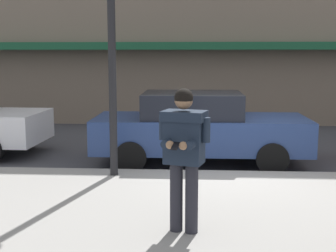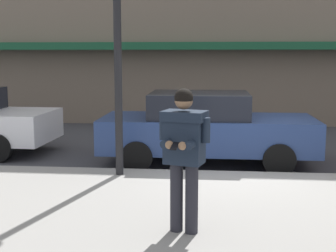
{
  "view_description": "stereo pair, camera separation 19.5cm",
  "coord_description": "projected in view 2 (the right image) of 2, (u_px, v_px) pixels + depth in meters",
  "views": [
    {
      "loc": [
        -0.66,
        -8.98,
        2.35
      ],
      "look_at": [
        -1.0,
        -3.41,
        1.49
      ],
      "focal_mm": 50.0,
      "sensor_mm": 36.0,
      "label": 1
    },
    {
      "loc": [
        -0.47,
        -8.96,
        2.35
      ],
      "look_at": [
        -1.0,
        -3.41,
        1.49
      ],
      "focal_mm": 50.0,
      "sensor_mm": 36.0,
      "label": 2
    }
  ],
  "objects": [
    {
      "name": "man_texting_on_phone",
      "position": [
        184.0,
        145.0,
        5.7
      ],
      "size": [
        0.63,
        0.64,
        1.81
      ],
      "color": "#23232B",
      "rests_on": "sidewalk"
    },
    {
      "name": "ground_plane",
      "position": [
        236.0,
        175.0,
        9.13
      ],
      "size": [
        80.0,
        80.0,
        0.0
      ],
      "primitive_type": "plane",
      "color": "#3D3D42"
    },
    {
      "name": "curb_paint_line",
      "position": [
        287.0,
        176.0,
        9.09
      ],
      "size": [
        28.0,
        0.12,
        0.01
      ],
      "primitive_type": "cube",
      "color": "silver",
      "rests_on": "ground"
    },
    {
      "name": "street_lamp_post",
      "position": [
        117.0,
        9.0,
        8.22
      ],
      "size": [
        0.36,
        0.36,
        4.88
      ],
      "color": "black",
      "rests_on": "sidewalk"
    },
    {
      "name": "parked_sedan_mid",
      "position": [
        206.0,
        128.0,
        9.98
      ],
      "size": [
        4.51,
        1.95,
        1.54
      ],
      "color": "navy",
      "rests_on": "ground"
    },
    {
      "name": "sidewalk",
      "position": [
        322.0,
        227.0,
        6.22
      ],
      "size": [
        32.0,
        5.3,
        0.14
      ],
      "primitive_type": "cube",
      "color": "gray",
      "rests_on": "ground"
    }
  ]
}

